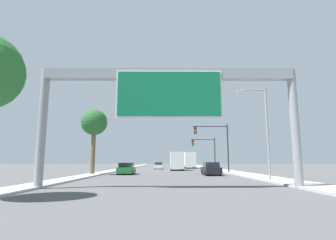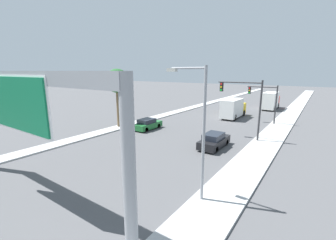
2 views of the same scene
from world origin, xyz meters
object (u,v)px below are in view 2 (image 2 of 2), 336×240
(truck_box_secondary, at_px, (233,108))
(palm_tree_background, at_px, (117,82))
(traffic_light_mid_block, at_px, (266,98))
(truck_box_primary, at_px, (271,101))
(car_far_center, at_px, (214,141))
(sign_gantry, at_px, (21,103))
(street_lamp_right, at_px, (199,124))
(car_far_right, at_px, (228,107))
(car_mid_right, at_px, (147,124))
(traffic_light_near_intersection, at_px, (247,100))

(truck_box_secondary, xyz_separation_m, palm_tree_background, (-10.97, -15.69, 4.69))
(traffic_light_mid_block, bearing_deg, truck_box_primary, 97.19)
(car_far_center, bearing_deg, sign_gantry, -108.80)
(truck_box_secondary, distance_m, street_lamp_right, 26.83)
(sign_gantry, relative_size, car_far_right, 3.95)
(car_mid_right, height_order, palm_tree_background, palm_tree_background)
(car_mid_right, distance_m, truck_box_primary, 29.29)
(traffic_light_mid_block, relative_size, palm_tree_background, 0.71)
(street_lamp_right, bearing_deg, traffic_light_near_intersection, 95.15)
(car_far_right, relative_size, palm_tree_background, 0.53)
(car_mid_right, height_order, truck_box_secondary, truck_box_secondary)
(car_mid_right, bearing_deg, car_far_center, -10.27)
(car_mid_right, bearing_deg, truck_box_primary, 68.98)
(sign_gantry, height_order, car_mid_right, sign_gantry)
(car_far_center, bearing_deg, traffic_light_near_intersection, 69.75)
(palm_tree_background, bearing_deg, car_mid_right, 19.85)
(truck_box_primary, height_order, street_lamp_right, street_lamp_right)
(car_far_right, bearing_deg, traffic_light_mid_block, -44.35)
(car_mid_right, xyz_separation_m, traffic_light_mid_block, (12.34, 12.77, 3.22))
(traffic_light_near_intersection, bearing_deg, street_lamp_right, -84.85)
(sign_gantry, bearing_deg, palm_tree_background, 120.13)
(traffic_light_mid_block, bearing_deg, palm_tree_background, -138.94)
(truck_box_secondary, relative_size, traffic_light_mid_block, 1.25)
(sign_gantry, height_order, car_far_center, sign_gantry)
(sign_gantry, xyz_separation_m, car_far_right, (-1.75, 38.73, -5.35))
(car_mid_right, distance_m, palm_tree_background, 7.05)
(sign_gantry, relative_size, truck_box_primary, 2.33)
(truck_box_secondary, bearing_deg, truck_box_primary, 75.00)
(car_far_center, xyz_separation_m, car_mid_right, (-10.50, 1.90, -0.03))
(truck_box_primary, relative_size, traffic_light_mid_block, 1.26)
(truck_box_primary, height_order, palm_tree_background, palm_tree_background)
(truck_box_secondary, relative_size, palm_tree_background, 0.89)
(street_lamp_right, bearing_deg, palm_tree_background, 149.90)
(sign_gantry, xyz_separation_m, traffic_light_near_intersection, (6.97, 20.10, -1.39))
(car_mid_right, xyz_separation_m, truck_box_secondary, (7.00, 14.26, 0.95))
(truck_box_primary, xyz_separation_m, truck_box_secondary, (-3.50, -13.06, -0.16))
(car_mid_right, bearing_deg, traffic_light_mid_block, 46.00)
(traffic_light_mid_block, bearing_deg, car_far_center, -97.13)
(sign_gantry, bearing_deg, car_far_center, 71.20)
(truck_box_secondary, distance_m, traffic_light_mid_block, 5.98)
(sign_gantry, distance_m, car_far_center, 17.13)
(car_far_center, relative_size, traffic_light_near_intersection, 0.66)
(car_far_right, xyz_separation_m, traffic_light_mid_block, (8.84, -8.64, 3.25))
(palm_tree_background, relative_size, street_lamp_right, 1.00)
(car_far_right, xyz_separation_m, truck_box_secondary, (3.50, -7.15, 0.98))
(truck_box_primary, bearing_deg, traffic_light_mid_block, -82.81)
(sign_gantry, xyz_separation_m, truck_box_primary, (5.25, 44.64, -4.21))
(car_far_center, distance_m, street_lamp_right, 10.92)
(sign_gantry, relative_size, car_mid_right, 3.97)
(car_far_right, distance_m, truck_box_secondary, 8.02)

